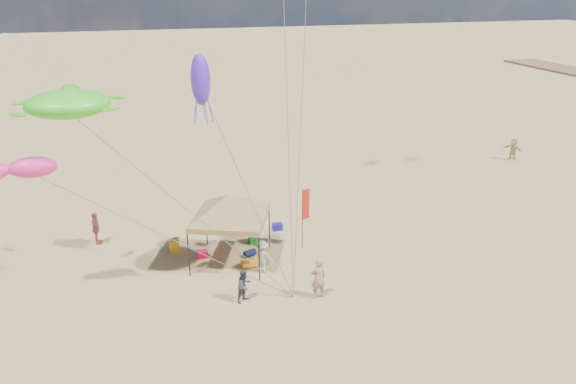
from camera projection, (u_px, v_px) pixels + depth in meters
name	position (u px, v px, depth m)	size (l,w,h in m)	color
ground	(308.00, 302.00, 23.55)	(280.00, 280.00, 0.00)	tan
canopy_tent	(229.00, 197.00, 25.71)	(6.19, 6.19, 4.14)	black
feather_flag	(305.00, 208.00, 27.65)	(0.46, 0.23, 3.26)	black
cooler_red	(202.00, 254.00, 27.23)	(0.54, 0.38, 0.38)	red
cooler_blue	(277.00, 227.00, 30.23)	(0.54, 0.38, 0.38)	#181191
bag_navy	(250.00, 253.00, 27.35)	(0.36, 0.36, 0.60)	black
bag_orange	(197.00, 229.00, 29.97)	(0.36, 0.36, 0.60)	orange
chair_green	(254.00, 237.00, 28.68)	(0.50, 0.50, 0.70)	#15771D
chair_yellow	(174.00, 245.00, 27.76)	(0.50, 0.50, 0.70)	yellow
crate_grey	(264.00, 262.00, 26.60)	(0.34, 0.30, 0.28)	slate
beach_cart	(251.00, 263.00, 26.40)	(0.90, 0.50, 0.24)	#FFA41C
person_near_a	(318.00, 278.00, 23.56)	(0.70, 0.46, 1.92)	tan
person_near_b	(244.00, 286.00, 23.35)	(0.74, 0.58, 1.53)	#343D48
person_near_c	(262.00, 257.00, 25.65)	(1.06, 0.61, 1.64)	beige
person_far_a	(96.00, 228.00, 28.41)	(1.05, 0.44, 1.79)	#A95541
person_far_c	(513.00, 149.00, 41.75)	(1.58, 0.50, 1.70)	tan
turtle_kite	(68.00, 104.00, 21.35)	(3.29, 2.63, 1.10)	#3DDD24
fish_kite	(33.00, 167.00, 21.65)	(1.90, 0.95, 0.84)	#FF2A92
squid_kite	(201.00, 80.00, 23.05)	(0.85, 0.85, 2.21)	#5026D8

